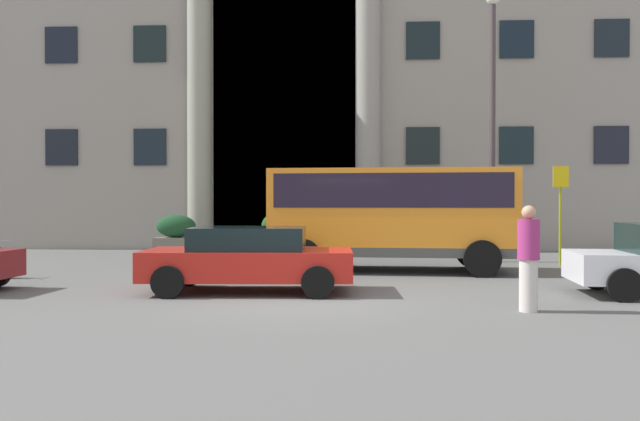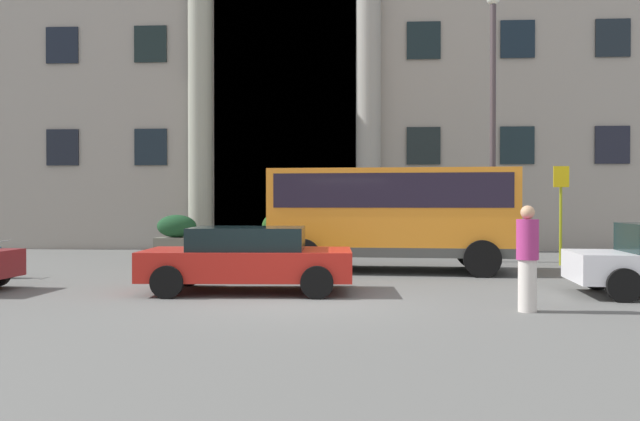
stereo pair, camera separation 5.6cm
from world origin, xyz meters
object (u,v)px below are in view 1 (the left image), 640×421
at_px(orange_minibus, 392,210).
at_px(hedge_planter_west, 176,235).
at_px(pedestrian_man_red_shirt, 529,258).
at_px(hedge_planter_far_east, 420,234).
at_px(bus_stop_sign, 560,204).
at_px(hedge_planter_entrance_right, 283,233).
at_px(lamppost_plaza_centre, 492,106).
at_px(parked_estate_mid, 249,258).

height_order(orange_minibus, hedge_planter_west, orange_minibus).
bearing_deg(pedestrian_man_red_shirt, hedge_planter_far_east, 100.13).
distance_m(bus_stop_sign, hedge_planter_far_east, 5.08).
bearing_deg(hedge_planter_entrance_right, hedge_planter_far_east, -1.61).
relative_size(bus_stop_sign, hedge_planter_entrance_right, 1.83).
height_order(orange_minibus, hedge_planter_far_east, orange_minibus).
relative_size(hedge_planter_entrance_right, lamppost_plaza_centre, 0.19).
xyz_separation_m(hedge_planter_entrance_right, hedge_planter_far_east, (4.70, -0.13, -0.01)).
bearing_deg(hedge_planter_far_east, parked_estate_mid, -114.77).
bearing_deg(bus_stop_sign, orange_minibus, -159.70).
xyz_separation_m(bus_stop_sign, lamppost_plaza_centre, (-1.71, 1.08, 2.97)).
distance_m(bus_stop_sign, hedge_planter_entrance_right, 9.11).
height_order(bus_stop_sign, hedge_planter_entrance_right, bus_stop_sign).
bearing_deg(hedge_planter_far_east, lamppost_plaza_centre, -49.81).
bearing_deg(lamppost_plaza_centre, bus_stop_sign, -32.23).
bearing_deg(bus_stop_sign, lamppost_plaza_centre, 147.77).
height_order(hedge_planter_far_east, lamppost_plaza_centre, lamppost_plaza_centre).
bearing_deg(pedestrian_man_red_shirt, parked_estate_mid, 163.62).
xyz_separation_m(hedge_planter_west, parked_estate_mid, (4.05, -9.42, 0.02)).
distance_m(orange_minibus, hedge_planter_far_east, 5.40).
bearing_deg(parked_estate_mid, hedge_planter_entrance_right, 89.94).
bearing_deg(pedestrian_man_red_shirt, orange_minibus, 113.27).
distance_m(hedge_planter_far_east, lamppost_plaza_centre, 5.01).
bearing_deg(orange_minibus, hedge_planter_west, 148.39).
relative_size(orange_minibus, pedestrian_man_red_shirt, 3.65).
height_order(orange_minibus, hedge_planter_entrance_right, orange_minibus).
bearing_deg(parked_estate_mid, orange_minibus, 51.59).
bearing_deg(hedge_planter_west, hedge_planter_entrance_right, 2.26).
xyz_separation_m(orange_minibus, lamppost_plaza_centre, (3.18, 2.88, 3.12)).
relative_size(orange_minibus, lamppost_plaza_centre, 0.78).
height_order(bus_stop_sign, lamppost_plaza_centre, lamppost_plaza_centre).
distance_m(hedge_planter_west, hedge_planter_far_east, 8.40).
distance_m(bus_stop_sign, hedge_planter_west, 12.56).
relative_size(hedge_planter_entrance_right, parked_estate_mid, 0.37).
relative_size(hedge_planter_far_east, parked_estate_mid, 0.44).
bearing_deg(lamppost_plaza_centre, pedestrian_man_red_shirt, -98.03).
bearing_deg(lamppost_plaza_centre, hedge_planter_west, 167.53).
height_order(hedge_planter_entrance_right, parked_estate_mid, hedge_planter_entrance_right).
bearing_deg(hedge_planter_far_east, orange_minibus, -103.40).
distance_m(hedge_planter_far_east, pedestrian_man_red_shirt, 11.60).
relative_size(pedestrian_man_red_shirt, lamppost_plaza_centre, 0.21).
xyz_separation_m(hedge_planter_far_east, parked_estate_mid, (-4.35, -9.43, -0.04)).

